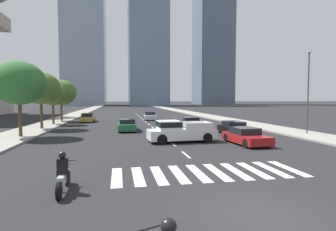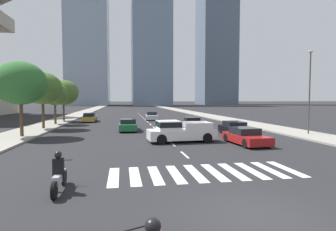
% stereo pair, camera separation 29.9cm
% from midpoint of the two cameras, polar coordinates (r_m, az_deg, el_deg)
% --- Properties ---
extents(ground_plane, '(800.00, 800.00, 0.00)m').
position_cam_midpoint_polar(ground_plane, '(8.55, 18.10, -19.58)').
color(ground_plane, '#232326').
extents(sidewalk_east, '(4.00, 260.00, 0.15)m').
position_cam_midpoint_polar(sidewalk_east, '(40.67, 14.06, -1.24)').
color(sidewalk_east, gray).
rests_on(sidewalk_east, ground).
extents(sidewalk_west, '(4.00, 260.00, 0.15)m').
position_cam_midpoint_polar(sidewalk_west, '(38.16, -24.26, -1.74)').
color(sidewalk_west, gray).
rests_on(sidewalk_west, ground).
extents(crosswalk_near, '(8.55, 2.99, 0.01)m').
position_cam_midpoint_polar(crosswalk_near, '(12.68, 7.64, -11.75)').
color(crosswalk_near, silver).
rests_on(crosswalk_near, ground).
extents(lane_divider_center, '(0.14, 50.00, 0.01)m').
position_cam_midpoint_polar(lane_divider_center, '(39.95, -4.87, -1.34)').
color(lane_divider_center, silver).
rests_on(lane_divider_center, ground).
extents(motorcycle_trailing, '(0.70, 2.22, 1.49)m').
position_cam_midpoint_polar(motorcycle_trailing, '(10.65, -21.90, -11.71)').
color(motorcycle_trailing, black).
rests_on(motorcycle_trailing, ground).
extents(pickup_truck, '(5.32, 2.36, 1.67)m').
position_cam_midpoint_polar(pickup_truck, '(21.15, 1.79, -3.37)').
color(pickup_truck, silver).
rests_on(pickup_truck, ground).
extents(sedan_silver_0, '(1.98, 4.63, 1.29)m').
position_cam_midpoint_polar(sedan_silver_0, '(43.47, -4.04, -0.16)').
color(sedan_silver_0, '#B7BABF').
rests_on(sedan_silver_0, ground).
extents(sedan_green_1, '(1.88, 4.57, 1.25)m').
position_cam_midpoint_polar(sedan_green_1, '(28.91, -8.85, -2.03)').
color(sedan_green_1, '#1E6038').
rests_on(sedan_green_1, ground).
extents(sedan_black_2, '(2.13, 4.85, 1.25)m').
position_cam_midpoint_polar(sedan_black_2, '(26.04, 13.42, -2.70)').
color(sedan_black_2, black).
rests_on(sedan_black_2, ground).
extents(sedan_gold_3, '(1.82, 4.58, 1.28)m').
position_cam_midpoint_polar(sedan_gold_3, '(41.64, -16.70, -0.46)').
color(sedan_gold_3, '#B28E38').
rests_on(sedan_gold_3, ground).
extents(sedan_black_4, '(2.04, 4.48, 1.32)m').
position_cam_midpoint_polar(sedan_black_4, '(30.38, 4.64, -1.69)').
color(sedan_black_4, black).
rests_on(sedan_black_4, ground).
extents(sedan_red_5, '(2.17, 4.39, 1.23)m').
position_cam_midpoint_polar(sedan_red_5, '(20.88, 15.61, -4.26)').
color(sedan_red_5, maroon).
rests_on(sedan_red_5, ground).
extents(street_lamp_east, '(0.50, 0.24, 7.59)m').
position_cam_midpoint_polar(street_lamp_east, '(28.20, 27.09, 5.55)').
color(street_lamp_east, '#3F3F42').
rests_on(street_lamp_east, sidewalk_east).
extents(street_tree_nearest, '(4.33, 4.33, 6.38)m').
position_cam_midpoint_polar(street_tree_nearest, '(26.33, -29.09, 5.97)').
color(street_tree_nearest, '#4C3823').
rests_on(street_tree_nearest, sidewalk_west).
extents(street_tree_second, '(4.11, 4.11, 6.11)m').
position_cam_midpoint_polar(street_tree_second, '(32.54, -25.40, 5.20)').
color(street_tree_second, '#4C3823').
rests_on(street_tree_second, sidewalk_west).
extents(street_tree_third, '(3.40, 3.40, 5.28)m').
position_cam_midpoint_polar(street_tree_third, '(37.79, -23.24, 4.15)').
color(street_tree_third, '#4C3823').
rests_on(street_tree_third, sidewalk_west).
extents(street_tree_fourth, '(4.36, 4.36, 6.02)m').
position_cam_midpoint_polar(street_tree_fourth, '(42.81, -21.72, 4.52)').
color(street_tree_fourth, '#4C3823').
rests_on(street_tree_fourth, sidewalk_west).
extents(office_tower_left_skyline, '(21.48, 27.85, 78.08)m').
position_cam_midpoint_polar(office_tower_left_skyline, '(160.01, -17.15, 15.99)').
color(office_tower_left_skyline, '#8C9EB2').
rests_on(office_tower_left_skyline, ground).
extents(office_tower_center_skyline, '(20.15, 21.47, 82.39)m').
position_cam_midpoint_polar(office_tower_center_skyline, '(150.28, -4.35, 16.54)').
color(office_tower_center_skyline, slate).
rests_on(office_tower_center_skyline, ground).
extents(office_tower_right_skyline, '(21.28, 22.44, 114.39)m').
position_cam_midpoint_polar(office_tower_right_skyline, '(184.76, 9.40, 20.17)').
color(office_tower_right_skyline, slate).
rests_on(office_tower_right_skyline, ground).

